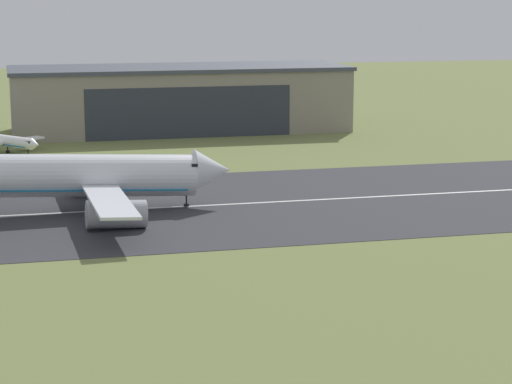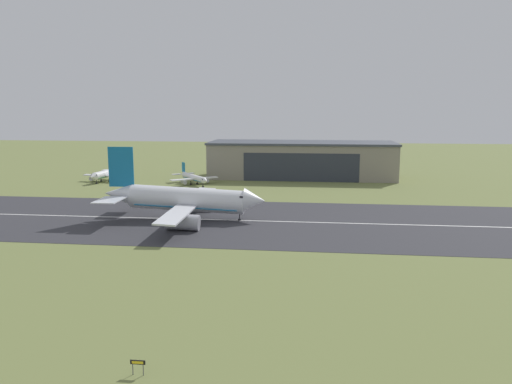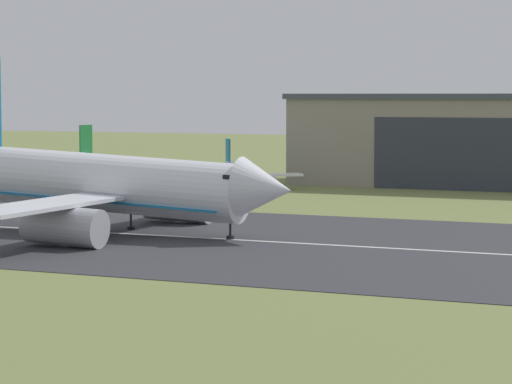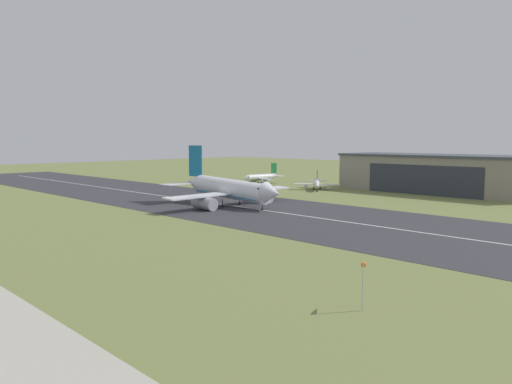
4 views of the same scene
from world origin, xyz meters
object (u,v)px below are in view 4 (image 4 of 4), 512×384
Objects in this scene: airplane_parked_centre at (261,177)px; airplane_parked_east at (317,183)px; airplane_landing at (230,190)px; windsock_pole at (364,266)px.

airplane_parked_east is (37.87, -3.68, -0.31)m from airplane_parked_centre.
airplane_parked_east is (-12.91, 61.34, -2.58)m from airplane_landing.
airplane_parked_centre reaches higher than windsock_pole.
airplane_parked_east reaches higher than windsock_pole.
airplane_parked_east is at bearing 130.70° from windsock_pole.
airplane_landing reaches higher than windsock_pole.
airplane_landing is 62.74m from airplane_parked_east.
airplane_landing is 101.20m from windsock_pole.
airplane_parked_east is 3.51× the size of windsock_pole.
airplane_landing is at bearing 148.07° from windsock_pole.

